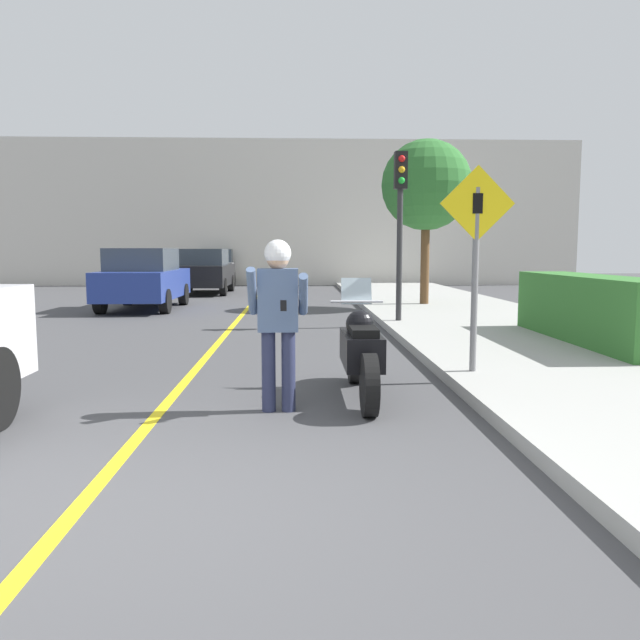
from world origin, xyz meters
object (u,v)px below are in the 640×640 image
traffic_light (400,204)px  parked_car_black (205,271)px  crossing_sign (476,249)px  parked_car_grey (217,267)px  street_tree (426,186)px  motorcycle (361,352)px  person_biker (278,307)px  parked_car_blue (144,278)px

traffic_light → parked_car_black: 12.09m
crossing_sign → parked_car_grey: crossing_sign is taller
street_tree → parked_car_black: 9.84m
motorcycle → parked_car_black: (-4.17, 16.89, 0.35)m
street_tree → parked_car_black: size_ratio=1.07×
motorcycle → traffic_light: traffic_light is taller
person_biker → parked_car_black: bearing=100.6°
person_biker → parked_car_blue: size_ratio=0.41×
traffic_light → street_tree: (1.39, 4.14, 0.79)m
street_tree → parked_car_black: street_tree is taller
parked_car_black → street_tree: bearing=-42.4°
person_biker → crossing_sign: bearing=28.9°
motorcycle → parked_car_grey: 23.37m
street_tree → parked_car_grey: street_tree is taller
parked_car_black → motorcycle: bearing=-76.1°
motorcycle → parked_car_grey: bearing=101.0°
street_tree → parked_car_blue: bearing=179.0°
person_biker → street_tree: 11.88m
person_biker → street_tree: size_ratio=0.39×
person_biker → traffic_light: (2.35, 6.90, 1.53)m
motorcycle → person_biker: bearing=-147.6°
parked_car_black → traffic_light: bearing=-61.9°
motorcycle → parked_car_blue: size_ratio=0.53×
crossing_sign → parked_car_blue: 11.79m
street_tree → parked_car_blue: street_tree is taller
motorcycle → street_tree: bearing=74.8°
motorcycle → parked_car_blue: bearing=114.9°
motorcycle → traffic_light: bearing=77.1°
motorcycle → street_tree: size_ratio=0.49×
traffic_light → parked_car_grey: 17.72m
parked_car_blue → motorcycle: bearing=-65.1°
motorcycle → parked_car_black: bearing=103.9°
traffic_light → motorcycle: bearing=-102.9°
motorcycle → street_tree: 11.23m
parked_car_blue → parked_car_black: bearing=83.2°
parked_car_black → parked_car_grey: size_ratio=1.00×
person_biker → motorcycle: bearing=32.4°
crossing_sign → street_tree: size_ratio=0.55×
person_biker → street_tree: bearing=71.3°
motorcycle → parked_car_black: size_ratio=0.53×
traffic_light → parked_car_black: size_ratio=0.84×
parked_car_grey → parked_car_blue: bearing=-92.1°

